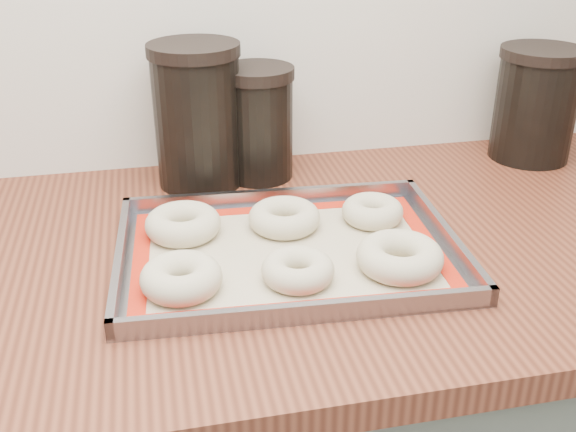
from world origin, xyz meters
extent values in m
cube|color=brown|center=(0.00, 1.68, 0.88)|extent=(3.06, 0.68, 0.04)
cube|color=gray|center=(-0.24, 1.64, 0.90)|extent=(0.48, 0.36, 0.00)
cube|color=gray|center=(-0.23, 1.80, 0.91)|extent=(0.46, 0.04, 0.02)
cube|color=gray|center=(-0.25, 1.48, 0.91)|extent=(0.46, 0.04, 0.02)
cube|color=gray|center=(-0.46, 1.65, 0.91)|extent=(0.03, 0.33, 0.02)
cube|color=gray|center=(-0.01, 1.62, 0.91)|extent=(0.03, 0.33, 0.02)
cube|color=#C6B793|center=(-0.24, 1.64, 0.90)|extent=(0.44, 0.31, 0.00)
cube|color=red|center=(-0.23, 1.77, 0.91)|extent=(0.42, 0.05, 0.00)
cube|color=red|center=(-0.25, 1.50, 0.91)|extent=(0.42, 0.05, 0.00)
cube|color=red|center=(-0.44, 1.65, 0.91)|extent=(0.04, 0.25, 0.00)
cube|color=red|center=(-0.04, 1.62, 0.91)|extent=(0.04, 0.25, 0.00)
torus|color=beige|center=(-0.39, 1.57, 0.92)|extent=(0.11, 0.11, 0.04)
torus|color=beige|center=(-0.24, 1.56, 0.92)|extent=(0.12, 0.12, 0.03)
torus|color=beige|center=(-0.11, 1.56, 0.92)|extent=(0.12, 0.12, 0.04)
torus|color=beige|center=(-0.37, 1.71, 0.92)|extent=(0.13, 0.13, 0.04)
torus|color=beige|center=(-0.23, 1.71, 0.92)|extent=(0.13, 0.13, 0.03)
torus|color=beige|center=(-0.10, 1.70, 0.92)|extent=(0.10, 0.10, 0.03)
cylinder|color=black|center=(-0.33, 1.91, 1.01)|extent=(0.14, 0.14, 0.22)
cylinder|color=black|center=(-0.33, 1.91, 1.13)|extent=(0.15, 0.15, 0.02)
cylinder|color=black|center=(-0.23, 1.92, 0.99)|extent=(0.12, 0.12, 0.17)
cylinder|color=black|center=(-0.23, 1.92, 1.08)|extent=(0.12, 0.12, 0.02)
cylinder|color=black|center=(0.27, 1.90, 0.99)|extent=(0.14, 0.14, 0.18)
cylinder|color=black|center=(0.27, 1.90, 1.09)|extent=(0.15, 0.15, 0.02)
camera|label=1|loc=(-0.41, 0.85, 1.36)|focal=42.00mm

